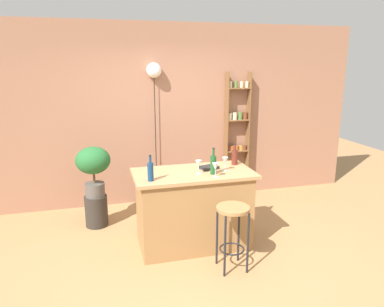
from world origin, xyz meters
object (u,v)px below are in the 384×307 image
(spice_shelf, at_px, (237,134))
(pendant_globe_light, at_px, (154,72))
(bottle_olive_oil, at_px, (150,171))
(bottle_spirits_clear, at_px, (213,164))
(plant_stool, at_px, (96,211))
(cookbook, at_px, (209,167))
(bar_stool, at_px, (233,223))
(bottle_vinegar, at_px, (235,157))
(wine_glass_left, at_px, (225,161))
(potted_plant, at_px, (93,165))
(wine_glass_right, at_px, (199,164))
(wine_glass_center, at_px, (215,167))

(spice_shelf, bearing_deg, pendant_globe_light, 178.88)
(bottle_olive_oil, xyz_separation_m, bottle_spirits_clear, (0.74, 0.06, 0.01))
(plant_stool, distance_m, cookbook, 1.75)
(bar_stool, xyz_separation_m, bottle_vinegar, (0.33, 0.81, 0.50))
(bottle_olive_oil, distance_m, wine_glass_left, 0.93)
(cookbook, relative_size, pendant_globe_light, 0.10)
(wine_glass_left, bearing_deg, bottle_spirits_clear, -150.69)
(cookbook, bearing_deg, spice_shelf, 40.11)
(potted_plant, bearing_deg, wine_glass_right, -38.94)
(wine_glass_center, relative_size, pendant_globe_light, 0.07)
(potted_plant, bearing_deg, spice_shelf, 15.58)
(bar_stool, height_order, bottle_olive_oil, bottle_olive_oil)
(plant_stool, height_order, potted_plant, potted_plant)
(wine_glass_right, relative_size, pendant_globe_light, 0.07)
(bottle_olive_oil, bearing_deg, pendant_globe_light, 78.71)
(bottle_vinegar, height_order, wine_glass_right, bottle_vinegar)
(plant_stool, xyz_separation_m, bottle_spirits_clear, (1.35, -1.01, 0.84))
(wine_glass_left, distance_m, cookbook, 0.22)
(bottle_spirits_clear, xyz_separation_m, cookbook, (0.02, 0.21, -0.10))
(pendant_globe_light, bearing_deg, bottle_vinegar, -60.14)
(bar_stool, xyz_separation_m, wine_glass_center, (-0.07, 0.38, 0.52))
(cookbook, height_order, pendant_globe_light, pendant_globe_light)
(wine_glass_center, relative_size, wine_glass_right, 1.00)
(pendant_globe_light, bearing_deg, potted_plant, -145.00)
(plant_stool, distance_m, bottle_spirits_clear, 1.89)
(bar_stool, distance_m, bottle_spirits_clear, 0.72)
(spice_shelf, relative_size, plant_stool, 4.78)
(bar_stool, distance_m, cookbook, 0.83)
(bottle_vinegar, xyz_separation_m, wine_glass_center, (-0.40, -0.43, 0.01))
(bottle_spirits_clear, bearing_deg, potted_plant, 143.27)
(bottle_vinegar, xyz_separation_m, pendant_globe_light, (-0.78, 1.36, 1.02))
(wine_glass_left, bearing_deg, spice_shelf, 63.33)
(plant_stool, xyz_separation_m, wine_glass_right, (1.19, -0.96, 0.84))
(potted_plant, xyz_separation_m, bottle_spirits_clear, (1.35, -1.01, 0.19))
(wine_glass_left, xyz_separation_m, pendant_globe_light, (-0.57, 1.58, 1.01))
(bottle_vinegar, relative_size, cookbook, 1.30)
(bottle_vinegar, bearing_deg, wine_glass_right, -154.30)
(spice_shelf, relative_size, wine_glass_left, 12.57)
(plant_stool, height_order, wine_glass_right, wine_glass_right)
(potted_plant, relative_size, bottle_olive_oil, 2.35)
(wine_glass_right, relative_size, cookbook, 0.78)
(wine_glass_left, height_order, wine_glass_right, same)
(bottle_spirits_clear, bearing_deg, pendant_globe_light, 103.19)
(bar_stool, distance_m, potted_plant, 2.09)
(bottle_olive_oil, xyz_separation_m, wine_glass_right, (0.58, 0.11, 0.01))
(bottle_spirits_clear, height_order, wine_glass_left, bottle_spirits_clear)
(bottle_olive_oil, xyz_separation_m, wine_glass_center, (0.73, -0.05, 0.01))
(potted_plant, height_order, wine_glass_left, potted_plant)
(bar_stool, xyz_separation_m, wine_glass_left, (0.12, 0.60, 0.52))
(wine_glass_center, xyz_separation_m, pendant_globe_light, (-0.38, 1.79, 1.01))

